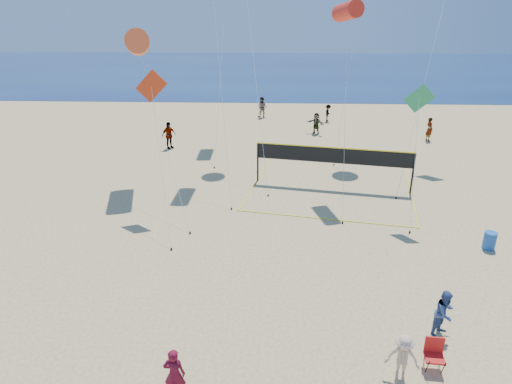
{
  "coord_description": "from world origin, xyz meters",
  "views": [
    {
      "loc": [
        -0.78,
        -10.18,
        9.74
      ],
      "look_at": [
        -1.26,
        2.0,
        4.64
      ],
      "focal_mm": 32.0,
      "sensor_mm": 36.0,
      "label": 1
    }
  ],
  "objects_px": {
    "trash_barrel": "(490,241)",
    "volleyball_net": "(333,160)",
    "camp_chair": "(434,352)",
    "woman": "(175,374)"
  },
  "relations": [
    {
      "from": "trash_barrel",
      "to": "volleyball_net",
      "type": "distance_m",
      "value": 9.08
    },
    {
      "from": "camp_chair",
      "to": "trash_barrel",
      "type": "relative_size",
      "value": 1.43
    },
    {
      "from": "woman",
      "to": "volleyball_net",
      "type": "height_order",
      "value": "volleyball_net"
    },
    {
      "from": "woman",
      "to": "camp_chair",
      "type": "relative_size",
      "value": 1.44
    },
    {
      "from": "trash_barrel",
      "to": "volleyball_net",
      "type": "relative_size",
      "value": 0.08
    },
    {
      "from": "woman",
      "to": "trash_barrel",
      "type": "distance_m",
      "value": 14.41
    },
    {
      "from": "trash_barrel",
      "to": "volleyball_net",
      "type": "height_order",
      "value": "volleyball_net"
    },
    {
      "from": "camp_chair",
      "to": "volleyball_net",
      "type": "height_order",
      "value": "volleyball_net"
    },
    {
      "from": "trash_barrel",
      "to": "camp_chair",
      "type": "bearing_deg",
      "value": -122.98
    },
    {
      "from": "trash_barrel",
      "to": "volleyball_net",
      "type": "xyz_separation_m",
      "value": [
        -5.89,
        6.8,
        1.22
      ]
    }
  ]
}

